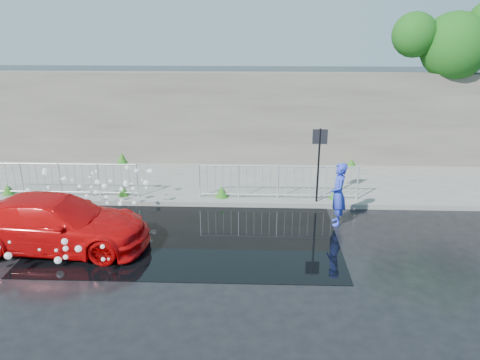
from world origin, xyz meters
name	(u,v)px	position (x,y,z in m)	size (l,w,h in m)	color
ground	(165,251)	(0.00, 0.00, 0.00)	(90.00, 90.00, 0.00)	black
pavement	(191,182)	(0.00, 5.00, 0.07)	(30.00, 4.00, 0.15)	#60605C
curb	(183,203)	(0.00, 3.00, 0.08)	(30.00, 0.25, 0.16)	#60605C
retaining_wall	(197,118)	(0.00, 7.20, 1.90)	(30.00, 0.60, 3.50)	#524D45
puddle	(190,233)	(0.50, 1.00, 0.01)	(8.00, 5.00, 0.01)	black
sign_post	(319,154)	(4.20, 3.10, 1.72)	(0.45, 0.06, 2.50)	black
tree	(467,39)	(9.92, 7.42, 4.85)	(5.02, 2.50, 6.40)	#332114
railing_left	(60,178)	(-4.00, 3.35, 0.74)	(5.05, 0.05, 1.10)	silver
railing_right	(278,181)	(3.00, 3.35, 0.74)	(5.05, 0.05, 1.10)	silver
weeds	(176,179)	(-0.48, 4.53, 0.32)	(12.17, 3.93, 0.40)	#144913
water_spray	(77,206)	(-2.67, 1.25, 0.68)	(3.71, 5.65, 1.11)	white
red_car	(57,223)	(-2.78, 0.11, 0.68)	(1.91, 4.71, 1.37)	red
person	(338,194)	(4.63, 1.80, 0.91)	(0.67, 0.44, 1.83)	blue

